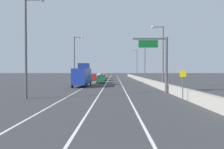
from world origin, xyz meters
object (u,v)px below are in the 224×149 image
at_px(lamp_post_right_third, 144,59).
at_px(car_gray_3, 101,75).
at_px(lamp_post_left_near, 28,41).
at_px(car_yellow_1, 105,76).
at_px(lamp_post_left_mid, 75,57).
at_px(lamp_post_right_fourth, 136,62).
at_px(car_red_5, 94,77).
at_px(car_green_2, 101,79).
at_px(car_blue_4, 103,78).
at_px(lamp_post_right_second, 162,53).
at_px(speed_advisory_sign, 183,83).
at_px(box_truck, 82,76).
at_px(overhead_sign_gantry, 161,58).
at_px(car_white_0, 99,75).

xyz_separation_m(lamp_post_right_third, car_gray_3, (-14.35, 36.99, -5.16)).
xyz_separation_m(lamp_post_left_near, car_yellow_1, (5.57, 48.96, -5.14)).
bearing_deg(lamp_post_left_mid, lamp_post_right_fourth, 58.43).
bearing_deg(car_red_5, lamp_post_right_third, -28.04).
xyz_separation_m(lamp_post_left_near, car_green_2, (5.90, 25.13, -5.13)).
height_order(car_gray_3, car_blue_4, car_gray_3).
bearing_deg(car_green_2, car_yellow_1, 90.78).
height_order(lamp_post_left_near, lamp_post_left_mid, same).
bearing_deg(car_blue_4, lamp_post_right_fourth, 49.52).
height_order(lamp_post_right_second, lamp_post_right_third, same).
distance_m(speed_advisory_sign, lamp_post_right_fourth, 51.24).
distance_m(lamp_post_left_near, lamp_post_left_mid, 22.27).
bearing_deg(lamp_post_left_near, lamp_post_right_fourth, 70.88).
bearing_deg(car_red_5, lamp_post_right_fourth, 36.72).
bearing_deg(lamp_post_right_fourth, lamp_post_left_near, -109.12).
distance_m(lamp_post_right_fourth, car_yellow_1, 12.75).
distance_m(car_green_2, box_truck, 9.54).
bearing_deg(lamp_post_left_near, speed_advisory_sign, -4.92).
xyz_separation_m(car_blue_4, car_red_5, (-2.96, 2.73, -0.00)).
distance_m(car_blue_4, car_red_5, 4.03).
height_order(overhead_sign_gantry, lamp_post_left_mid, lamp_post_left_mid).
height_order(overhead_sign_gantry, car_yellow_1, overhead_sign_gantry).
relative_size(car_yellow_1, car_blue_4, 0.97).
distance_m(car_green_2, car_gray_3, 43.09).
height_order(lamp_post_right_third, lamp_post_left_near, same).
bearing_deg(car_white_0, lamp_post_right_fourth, -39.96).
bearing_deg(speed_advisory_sign, lamp_post_right_second, 84.22).
distance_m(lamp_post_right_second, lamp_post_left_mid, 19.43).
relative_size(speed_advisory_sign, car_blue_4, 0.66).
height_order(car_green_2, car_red_5, car_green_2).
bearing_deg(car_gray_3, lamp_post_right_third, -68.80).
bearing_deg(lamp_post_right_third, car_red_5, 151.96).
bearing_deg(speed_advisory_sign, car_white_0, 101.84).
relative_size(lamp_post_right_second, car_blue_4, 2.36).
xyz_separation_m(lamp_post_left_mid, car_red_5, (2.29, 16.55, -5.16)).
bearing_deg(car_yellow_1, car_green_2, -89.22).
height_order(speed_advisory_sign, box_truck, box_truck).
xyz_separation_m(lamp_post_left_mid, car_gray_3, (2.41, 45.84, -5.16)).
relative_size(lamp_post_left_mid, car_yellow_1, 2.42).
bearing_deg(car_green_2, overhead_sign_gantry, -64.22).
relative_size(speed_advisory_sign, lamp_post_right_third, 0.28).
xyz_separation_m(lamp_post_right_second, car_gray_3, (-14.42, 55.55, -5.16)).
distance_m(overhead_sign_gantry, lamp_post_left_near, 16.39).
xyz_separation_m(overhead_sign_gantry, car_yellow_1, (-9.79, 43.43, -3.77)).
height_order(car_gray_3, box_truck, box_truck).
relative_size(lamp_post_left_mid, car_blue_4, 2.36).
bearing_deg(lamp_post_left_mid, car_white_0, 86.91).
distance_m(speed_advisory_sign, lamp_post_left_mid, 28.55).
bearing_deg(car_red_5, box_truck, -89.25).
bearing_deg(lamp_post_right_third, overhead_sign_gantry, -93.98).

